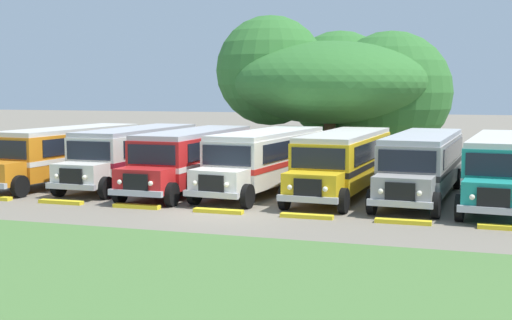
# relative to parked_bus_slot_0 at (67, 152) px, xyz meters

# --- Properties ---
(ground_plane) EXTENTS (220.00, 220.00, 0.00)m
(ground_plane) POSITION_rel_parked_bus_slot_0_xyz_m (10.51, -5.93, -1.58)
(ground_plane) COLOR slate
(foreground_grass_strip) EXTENTS (80.00, 10.34, 0.01)m
(foreground_grass_strip) POSITION_rel_parked_bus_slot_0_xyz_m (10.51, -14.78, -1.58)
(foreground_grass_strip) COLOR #4C7538
(foreground_grass_strip) RESTS_ON ground_plane
(parked_bus_slot_0) EXTENTS (3.46, 10.96, 2.82)m
(parked_bus_slot_0) POSITION_rel_parked_bus_slot_0_xyz_m (0.00, 0.00, 0.00)
(parked_bus_slot_0) COLOR orange
(parked_bus_slot_0) RESTS_ON ground_plane
(parked_bus_slot_1) EXTENTS (2.83, 10.86, 2.82)m
(parked_bus_slot_1) POSITION_rel_parked_bus_slot_0_xyz_m (3.52, 0.69, 0.00)
(parked_bus_slot_1) COLOR silver
(parked_bus_slot_1) RESTS_ON ground_plane
(parked_bus_slot_2) EXTENTS (2.82, 10.86, 2.82)m
(parked_bus_slot_2) POSITION_rel_parked_bus_slot_0_xyz_m (7.05, -0.15, 0.00)
(parked_bus_slot_2) COLOR red
(parked_bus_slot_2) RESTS_ON ground_plane
(parked_bus_slot_3) EXTENTS (3.59, 10.98, 2.82)m
(parked_bus_slot_3) POSITION_rel_parked_bus_slot_0_xyz_m (10.55, 0.41, 0.00)
(parked_bus_slot_3) COLOR silver
(parked_bus_slot_3) RESTS_ON ground_plane
(parked_bus_slot_4) EXTENTS (3.16, 10.90, 2.82)m
(parked_bus_slot_4) POSITION_rel_parked_bus_slot_0_xyz_m (14.23, 0.45, 0.00)
(parked_bus_slot_4) COLOR yellow
(parked_bus_slot_4) RESTS_ON ground_plane
(parked_bus_slot_5) EXTENTS (3.25, 10.92, 2.82)m
(parked_bus_slot_5) POSITION_rel_parked_bus_slot_0_xyz_m (17.74, 0.46, 0.00)
(parked_bus_slot_5) COLOR #9E9993
(parked_bus_slot_5) RESTS_ON ground_plane
(parked_bus_slot_6) EXTENTS (3.45, 10.96, 2.82)m
(parked_bus_slot_6) POSITION_rel_parked_bus_slot_0_xyz_m (21.08, 0.02, 0.00)
(parked_bus_slot_6) COLOR teal
(parked_bus_slot_6) RESTS_ON ground_plane
(curb_wheelstop_1) EXTENTS (2.00, 0.36, 0.15)m
(curb_wheelstop_1) POSITION_rel_parked_bus_slot_0_xyz_m (3.45, -5.86, -1.51)
(curb_wheelstop_1) COLOR yellow
(curb_wheelstop_1) RESTS_ON ground_plane
(curb_wheelstop_2) EXTENTS (2.00, 0.36, 0.15)m
(curb_wheelstop_2) POSITION_rel_parked_bus_slot_0_xyz_m (6.98, -5.86, -1.51)
(curb_wheelstop_2) COLOR yellow
(curb_wheelstop_2) RESTS_ON ground_plane
(curb_wheelstop_3) EXTENTS (2.00, 0.36, 0.15)m
(curb_wheelstop_3) POSITION_rel_parked_bus_slot_0_xyz_m (10.51, -5.86, -1.51)
(curb_wheelstop_3) COLOR yellow
(curb_wheelstop_3) RESTS_ON ground_plane
(curb_wheelstop_4) EXTENTS (2.00, 0.36, 0.15)m
(curb_wheelstop_4) POSITION_rel_parked_bus_slot_0_xyz_m (14.04, -5.86, -1.51)
(curb_wheelstop_4) COLOR yellow
(curb_wheelstop_4) RESTS_ON ground_plane
(curb_wheelstop_5) EXTENTS (2.00, 0.36, 0.15)m
(curb_wheelstop_5) POSITION_rel_parked_bus_slot_0_xyz_m (17.58, -5.86, -1.51)
(curb_wheelstop_5) COLOR yellow
(curb_wheelstop_5) RESTS_ON ground_plane
(curb_wheelstop_6) EXTENTS (2.00, 0.36, 0.15)m
(curb_wheelstop_6) POSITION_rel_parked_bus_slot_0_xyz_m (21.11, -5.86, -1.51)
(curb_wheelstop_6) COLOR yellow
(curb_wheelstop_6) RESTS_ON ground_plane
(broad_shade_tree) EXTENTS (14.09, 13.16, 9.26)m
(broad_shade_tree) POSITION_rel_parked_bus_slot_0_xyz_m (11.57, 12.02, 3.55)
(broad_shade_tree) COLOR brown
(broad_shade_tree) RESTS_ON ground_plane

